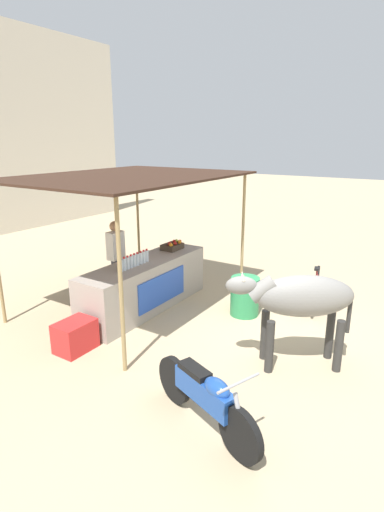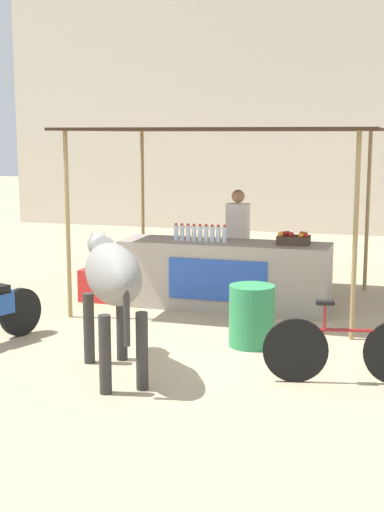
{
  "view_description": "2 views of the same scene",
  "coord_description": "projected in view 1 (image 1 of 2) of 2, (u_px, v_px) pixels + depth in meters",
  "views": [
    {
      "loc": [
        -5.62,
        -2.47,
        3.2
      ],
      "look_at": [
        0.42,
        1.4,
        1.09
      ],
      "focal_mm": 28.0,
      "sensor_mm": 36.0,
      "label": 1
    },
    {
      "loc": [
        2.41,
        -7.57,
        2.48
      ],
      "look_at": [
        -0.14,
        1.05,
        0.94
      ],
      "focal_mm": 50.0,
      "sensor_mm": 36.0,
      "label": 2
    }
  ],
  "objects": [
    {
      "name": "fruit_crate",
      "position": [
        173.0,
        246.0,
        8.38
      ],
      "size": [
        0.44,
        0.32,
        0.18
      ],
      "color": "#3F3326",
      "rests_on": "stall_counter"
    },
    {
      "name": "cow",
      "position": [
        299.0,
        299.0,
        5.61
      ],
      "size": [
        1.31,
        1.72,
        1.44
      ],
      "color": "gray",
      "rests_on": "ground"
    },
    {
      "name": "stall_counter",
      "position": [
        146.0,
        285.0,
        7.72
      ],
      "size": [
        3.0,
        0.82,
        0.96
      ],
      "color": "#9E9389",
      "rests_on": "ground"
    },
    {
      "name": "vendor_behind_counter",
      "position": [
        116.0,
        260.0,
        8.02
      ],
      "size": [
        0.34,
        0.22,
        1.65
      ],
      "color": "#383842",
      "rests_on": "ground"
    },
    {
      "name": "ground_plane",
      "position": [
        248.0,
        336.0,
        6.72
      ],
      "size": [
        60.0,
        60.0,
        0.0
      ],
      "primitive_type": "plane",
      "color": "tan"
    },
    {
      "name": "motorcycle_parked",
      "position": [
        205.0,
        396.0,
        4.48
      ],
      "size": [
        0.82,
        1.71,
        0.9
      ],
      "color": "black",
      "rests_on": "ground"
    },
    {
      "name": "water_barrel",
      "position": [
        245.0,
        296.0,
        7.47
      ],
      "size": [
        0.54,
        0.54,
        0.73
      ],
      "primitive_type": "cylinder",
      "color": "#2D8C51",
      "rests_on": "ground"
    },
    {
      "name": "cooler_box",
      "position": [
        75.0,
        336.0,
        6.23
      ],
      "size": [
        0.6,
        0.44,
        0.48
      ],
      "primitive_type": "cube",
      "color": "red",
      "rests_on": "ground"
    },
    {
      "name": "stall_awning",
      "position": [
        129.0,
        181.0,
        7.32
      ],
      "size": [
        4.2,
        3.2,
        2.56
      ],
      "color": "#382319",
      "rests_on": "ground"
    },
    {
      "name": "bicycle_leaning",
      "position": [
        316.0,
        289.0,
        7.9
      ],
      "size": [
        1.63,
        0.39,
        0.85
      ],
      "color": "black",
      "rests_on": "ground"
    },
    {
      "name": "water_bottle_row",
      "position": [
        134.0,
        260.0,
        7.25
      ],
      "size": [
        0.79,
        0.07,
        0.25
      ],
      "color": "silver",
      "rests_on": "stall_counter"
    }
  ]
}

